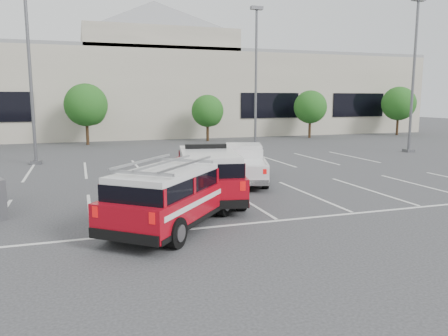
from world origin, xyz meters
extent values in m
plane|color=#2E2E30|center=(0.00, 0.00, 0.00)|extent=(120.00, 120.00, 0.00)
cube|color=silver|center=(0.00, 4.50, 0.01)|extent=(23.00, 15.00, 0.01)
cube|color=beige|center=(0.00, 32.00, 4.00)|extent=(60.00, 15.00, 8.00)
cube|color=gray|center=(0.00, 32.00, 8.15)|extent=(60.00, 15.00, 0.30)
cube|color=beige|center=(2.00, 30.50, 9.00)|extent=(14.00, 12.00, 2.00)
pyramid|color=gray|center=(2.00, 30.50, 11.60)|extent=(15.98, 15.98, 3.20)
cylinder|color=#3F2B19|center=(-5.00, 22.00, 0.92)|extent=(0.24, 0.24, 1.84)
sphere|color=#164913|center=(-5.00, 22.00, 3.16)|extent=(3.37, 3.37, 3.37)
sphere|color=#164913|center=(-4.60, 22.20, 2.65)|extent=(2.24, 2.24, 2.24)
cylinder|color=#3F2B19|center=(5.00, 22.00, 0.76)|extent=(0.24, 0.24, 1.51)
sphere|color=#164913|center=(5.00, 22.00, 2.60)|extent=(2.77, 2.77, 2.77)
sphere|color=#164913|center=(5.40, 22.20, 2.18)|extent=(1.85, 1.85, 1.85)
cylinder|color=#3F2B19|center=(15.00, 22.00, 0.84)|extent=(0.24, 0.24, 1.67)
sphere|color=#164913|center=(15.00, 22.00, 2.88)|extent=(3.07, 3.07, 3.07)
sphere|color=#164913|center=(15.40, 22.20, 2.42)|extent=(2.05, 2.05, 2.05)
cylinder|color=#3F2B19|center=(25.00, 22.00, 0.92)|extent=(0.24, 0.24, 1.84)
sphere|color=#164913|center=(25.00, 22.00, 3.16)|extent=(3.37, 3.37, 3.37)
sphere|color=#164913|center=(25.40, 22.20, 2.65)|extent=(2.24, 2.24, 2.24)
cube|color=#59595E|center=(-8.00, 12.00, 0.10)|extent=(0.60, 0.60, 0.20)
cylinder|color=#59595E|center=(-8.00, 12.00, 5.00)|extent=(0.18, 0.18, 10.00)
cube|color=#59595E|center=(7.00, 16.00, 0.10)|extent=(0.60, 0.60, 0.20)
cylinder|color=#59595E|center=(7.00, 16.00, 5.00)|extent=(0.18, 0.18, 10.00)
cube|color=#59595E|center=(7.00, 16.00, 10.12)|extent=(0.90, 0.40, 0.24)
cube|color=#59595E|center=(16.00, 10.00, 0.10)|extent=(0.60, 0.60, 0.20)
cylinder|color=#59595E|center=(16.00, 10.00, 5.00)|extent=(0.18, 0.18, 10.00)
cube|color=maroon|center=(-1.25, 0.63, 0.78)|extent=(3.07, 5.95, 0.87)
cube|color=black|center=(-1.34, 0.12, 1.44)|extent=(2.60, 4.30, 0.45)
cube|color=silver|center=(-1.34, 0.12, 1.75)|extent=(2.55, 4.21, 0.16)
cube|color=black|center=(-1.18, 0.99, 1.92)|extent=(1.55, 0.56, 0.15)
cube|color=silver|center=(1.31, 3.54, 0.68)|extent=(3.39, 5.53, 0.76)
cube|color=black|center=(1.46, 3.99, 1.26)|extent=(2.16, 2.28, 0.40)
cube|color=silver|center=(1.46, 3.99, 1.53)|extent=(2.12, 2.24, 0.14)
cube|color=maroon|center=(-3.14, -2.45, 0.75)|extent=(4.70, 5.10, 0.82)
cube|color=black|center=(-3.45, -2.83, 1.37)|extent=(3.58, 3.79, 0.43)
cube|color=silver|center=(-3.45, -2.83, 1.67)|extent=(3.51, 3.71, 0.16)
cube|color=#A5A5A8|center=(-3.45, -2.83, 1.94)|extent=(3.41, 3.57, 0.06)
camera|label=1|loc=(-5.60, -14.48, 3.67)|focal=35.00mm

